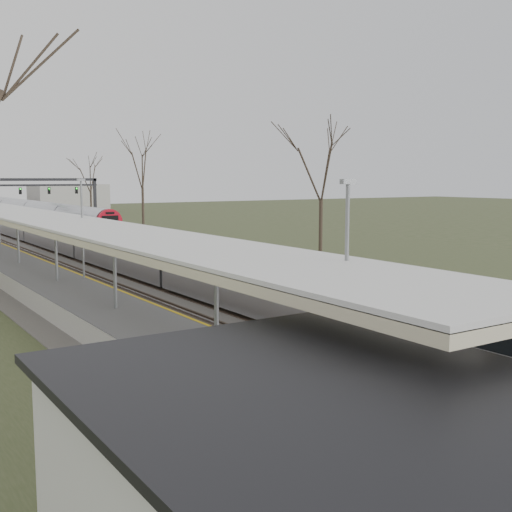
# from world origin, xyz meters

# --- Properties ---
(track_bed) EXTENTS (24.00, 160.00, 0.22)m
(track_bed) POSITION_xyz_m (0.26, 55.00, 0.06)
(track_bed) COLOR #474442
(track_bed) RESTS_ON ground
(platform) EXTENTS (3.50, 69.00, 1.00)m
(platform) POSITION_xyz_m (-9.05, 37.50, 0.50)
(platform) COLOR #9E9B93
(platform) RESTS_ON ground
(canopy) EXTENTS (4.10, 50.00, 3.11)m
(canopy) POSITION_xyz_m (-9.05, 32.99, 3.93)
(canopy) COLOR slate
(canopy) RESTS_ON platform
(signal_gantry) EXTENTS (21.00, 0.59, 6.08)m
(signal_gantry) POSITION_xyz_m (0.29, 84.99, 4.91)
(signal_gantry) COLOR black
(signal_gantry) RESTS_ON ground
(tree_east_far) EXTENTS (5.00, 5.00, 10.30)m
(tree_east_far) POSITION_xyz_m (14.00, 42.00, 7.29)
(tree_east_far) COLOR #2D231C
(tree_east_far) RESTS_ON ground
(train_near) EXTENTS (2.62, 90.21, 3.05)m
(train_near) POSITION_xyz_m (-2.50, 48.11, 1.48)
(train_near) COLOR #AAADB5
(train_near) RESTS_ON ground
(train_far) EXTENTS (2.62, 60.21, 3.05)m
(train_far) POSITION_xyz_m (4.50, 93.16, 1.48)
(train_far) COLOR #AAADB5
(train_far) RESTS_ON ground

